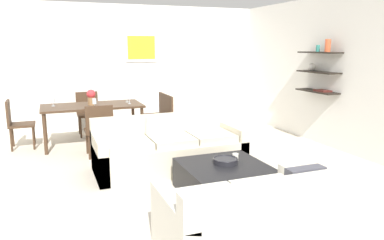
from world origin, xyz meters
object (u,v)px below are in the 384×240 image
Objects in this scene: dining_chair_head at (88,111)px; wine_glass_right_near at (129,97)px; decorative_bowl at (225,161)px; wine_glass_right_far at (127,96)px; sofa_beige at (169,150)px; candle_jar at (235,157)px; loveseat_white at (249,220)px; dining_chair_right_far at (158,112)px; centerpiece_vase at (91,97)px; dining_chair_left_far at (16,121)px; wine_glass_left_far at (53,100)px; dining_chair_foot at (99,127)px; coffee_table at (225,180)px; dining_chair_right_near at (163,115)px; wine_glass_foot at (94,101)px; dining_table at (92,109)px.

wine_glass_right_near is at bearing -55.22° from dining_chair_head.
decorative_bowl is 3.17m from wine_glass_right_far.
sofa_beige is at bearing -71.81° from dining_chair_head.
candle_jar is 0.10× the size of dining_chair_head.
wine_glass_right_far is at bearing 104.29° from candle_jar.
loveseat_white is 1.74× the size of dining_chair_right_far.
candle_jar is 0.32× the size of centerpiece_vase.
wine_glass_right_far reaches higher than dining_chair_left_far.
wine_glass_left_far is (-1.34, 0.22, -0.02)m from wine_glass_right_near.
candle_jar is (0.58, 1.37, 0.13)m from loveseat_white.
wine_glass_left_far reaches higher than candle_jar.
loveseat_white is at bearing -75.98° from dining_chair_foot.
dining_chair_right_far is (0.08, 3.24, 0.31)m from coffee_table.
wine_glass_right_far is at bearing 55.22° from dining_chair_foot.
wine_glass_right_near reaches higher than decorative_bowl.
loveseat_white is 1.37m from decorative_bowl.
coffee_table is 0.34m from candle_jar.
sofa_beige is 2.85m from dining_chair_head.
wine_glass_right_near is at bearing -90.00° from wine_glass_right_far.
centerpiece_vase is (-1.31, 0.20, 0.40)m from dining_chair_right_near.
dining_chair_left_far is 5.81× the size of wine_glass_left_far.
loveseat_white is 8.84× the size of wine_glass_right_far.
loveseat_white is 8.93× the size of wine_glass_foot.
wine_glass_right_near reaches higher than dining_chair_foot.
dining_table is at bearing -8.77° from dining_chair_left_far.
wine_glass_left_far reaches higher than coffee_table.
decorative_bowl is 1.81× the size of wine_glass_right_near.
dining_chair_head is 1.07m from wine_glass_right_far.
dining_chair_foot is at bearing 104.02° from loveseat_white.
loveseat_white is 4.40m from centerpiece_vase.
decorative_bowl is 0.36× the size of dining_chair_right_near.
candle_jar is 2.93m from wine_glass_right_near.
candle_jar is (0.21, 0.13, 0.23)m from coffee_table.
dining_chair_foot is 1.46m from dining_chair_right_near.
dining_chair_right_far is (1.30, -0.65, 0.00)m from dining_chair_head.
wine_glass_left_far is (-1.97, -0.09, 0.35)m from dining_chair_right_far.
dining_chair_right_near is at bearing -8.98° from wine_glass_left_far.
wine_glass_left_far is (-0.67, 0.11, 0.17)m from dining_table.
coffee_table is (0.37, 1.24, -0.10)m from loveseat_white.
wine_glass_right_near is at bearing 101.71° from decorative_bowl.
dining_chair_right_near is (0.45, 4.08, 0.21)m from loveseat_white.
dining_chair_head is (-1.44, 3.76, 0.08)m from candle_jar.
dining_table is (-1.26, 2.97, 0.26)m from decorative_bowl.
wine_glass_right_far is (-0.63, -0.09, 0.37)m from dining_chair_right_far.
decorative_bowl is 3.24m from dining_table.
dining_chair_foot is at bearing -153.42° from dining_chair_right_near.
loveseat_white is at bearing -78.57° from centerpiece_vase.
wine_glass_right_near is 0.69m from centerpiece_vase.
centerpiece_vase is at bearing -90.62° from dining_chair_head.
centerpiece_vase reaches higher than decorative_bowl.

